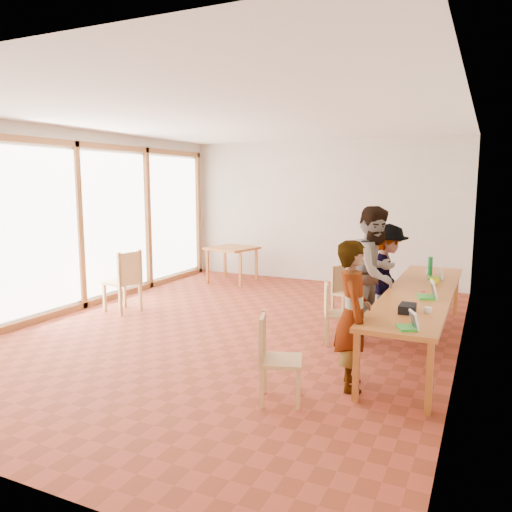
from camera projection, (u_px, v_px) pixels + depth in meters
The scene contains 24 objects.
ground at pixel (237, 329), 7.29m from camera, with size 8.00×8.00×0.00m, color #983824.
wall_back at pixel (322, 212), 10.65m from camera, with size 6.00×0.10×3.00m, color beige.
wall_right at pixel (465, 237), 5.81m from camera, with size 0.10×8.00×3.00m, color beige.
window_wall at pixel (79, 220), 8.31m from camera, with size 0.10×8.00×3.00m, color white.
ceiling at pixel (235, 117), 6.84m from camera, with size 6.00×8.00×0.04m, color white.
communal_table at pixel (420, 295), 6.41m from camera, with size 0.80×4.00×0.75m.
side_table at pixel (232, 251), 10.68m from camera, with size 0.90×0.90×0.75m.
chair_near at pixel (271, 349), 4.85m from camera, with size 0.52×0.52×0.46m.
chair_mid at pixel (333, 306), 6.64m from camera, with size 0.49×0.49×0.43m.
chair_far at pixel (343, 286), 7.90m from camera, with size 0.47×0.47×0.44m.
chair_empty at pixel (384, 277), 8.72m from camera, with size 0.42×0.42×0.42m.
chair_spare at pixel (126, 275), 8.16m from camera, with size 0.57×0.57×0.55m.
person_near at pixel (353, 315), 5.14m from camera, with size 0.57×0.37×1.56m, color gray.
person_mid at pixel (375, 273), 6.78m from camera, with size 0.88×0.69×1.82m, color gray.
person_far at pixel (387, 276), 7.32m from camera, with size 0.99×0.57×1.53m, color gray.
laptop_near at pixel (410, 324), 4.75m from camera, with size 0.25×0.26×0.18m.
laptop_mid at pixel (430, 293), 6.00m from camera, with size 0.27×0.29×0.21m.
laptop_far at pixel (438, 276), 7.15m from camera, with size 0.21×0.24×0.20m.
yellow_mug at pixel (435, 281), 6.75m from camera, with size 0.13×0.13×0.10m, color yellow.
green_bottle at pixel (430, 266), 7.46m from camera, with size 0.07×0.07×0.28m, color #168039.
clear_glass at pixel (428, 272), 7.52m from camera, with size 0.07×0.07×0.09m, color silver.
condiment_cup at pixel (428, 310), 5.34m from camera, with size 0.08×0.08×0.06m, color white.
pink_phone at pixel (423, 291), 6.37m from camera, with size 0.05×0.10×0.01m, color #D7365B.
black_pouch at pixel (407, 308), 5.35m from camera, with size 0.16×0.26×0.09m, color black.
Camera 1 is at (3.25, -6.27, 2.14)m, focal length 35.00 mm.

